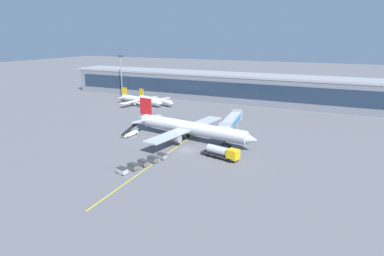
% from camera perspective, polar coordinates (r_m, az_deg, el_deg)
% --- Properties ---
extents(ground_plane, '(700.00, 700.00, 0.00)m').
position_cam_1_polar(ground_plane, '(92.78, -1.12, -3.83)').
color(ground_plane, slate).
extents(apron_lead_in_line, '(3.97, 79.93, 0.01)m').
position_cam_1_polar(apron_lead_in_line, '(95.98, -2.50, -3.17)').
color(apron_lead_in_line, yellow).
rests_on(apron_lead_in_line, ground_plane).
extents(terminal_building, '(201.50, 18.50, 13.33)m').
position_cam_1_polar(terminal_building, '(161.39, 10.51, 6.73)').
color(terminal_building, slate).
rests_on(terminal_building, ground_plane).
extents(main_airliner, '(44.24, 35.44, 11.18)m').
position_cam_1_polar(main_airliner, '(100.62, -0.32, 0.04)').
color(main_airliner, '#B2B7BC').
rests_on(main_airliner, ground_plane).
extents(jet_bridge, '(6.16, 21.78, 6.56)m').
position_cam_1_polar(jet_bridge, '(105.50, 6.96, 1.22)').
color(jet_bridge, '#B2B7BC').
rests_on(jet_bridge, ground_plane).
extents(fuel_tanker, '(11.08, 5.03, 3.25)m').
position_cam_1_polar(fuel_tanker, '(86.07, 5.30, -4.24)').
color(fuel_tanker, '#232326').
rests_on(fuel_tanker, ground_plane).
extents(belt_loader, '(2.48, 6.99, 3.49)m').
position_cam_1_polar(belt_loader, '(107.17, -10.73, -0.86)').
color(belt_loader, white).
rests_on(belt_loader, ground_plane).
extents(baggage_cart_0, '(2.97, 2.22, 1.48)m').
position_cam_1_polar(baggage_cart_0, '(78.68, -12.00, -7.24)').
color(baggage_cart_0, '#B2B7BC').
rests_on(baggage_cart_0, ground_plane).
extents(baggage_cart_1, '(2.97, 2.22, 1.48)m').
position_cam_1_polar(baggage_cart_1, '(80.48, -10.19, -6.61)').
color(baggage_cart_1, '#595B60').
rests_on(baggage_cart_1, ground_plane).
extents(baggage_cart_2, '(2.97, 2.22, 1.48)m').
position_cam_1_polar(baggage_cart_2, '(82.36, -8.47, -6.00)').
color(baggage_cart_2, '#595B60').
rests_on(baggage_cart_2, ground_plane).
extents(baggage_cart_3, '(2.97, 2.22, 1.48)m').
position_cam_1_polar(baggage_cart_3, '(84.33, -6.82, -5.41)').
color(baggage_cart_3, '#595B60').
rests_on(baggage_cart_3, ground_plane).
extents(baggage_cart_4, '(2.97, 2.22, 1.48)m').
position_cam_1_polar(baggage_cart_4, '(86.37, -5.26, -4.85)').
color(baggage_cart_4, gray).
rests_on(baggage_cart_4, ground_plane).
extents(commuter_jet_far, '(24.34, 19.59, 6.38)m').
position_cam_1_polar(commuter_jet_far, '(155.59, -6.44, 4.85)').
color(commuter_jet_far, silver).
rests_on(commuter_jet_far, ground_plane).
extents(commuter_jet_near, '(27.58, 22.06, 7.10)m').
position_cam_1_polar(commuter_jet_near, '(155.66, -8.88, 4.86)').
color(commuter_jet_near, white).
rests_on(commuter_jet_near, ground_plane).
extents(apron_light_mast_0, '(2.80, 0.50, 21.29)m').
position_cam_1_polar(apron_light_mast_0, '(179.65, -12.17, 9.42)').
color(apron_light_mast_0, gray).
rests_on(apron_light_mast_0, ground_plane).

